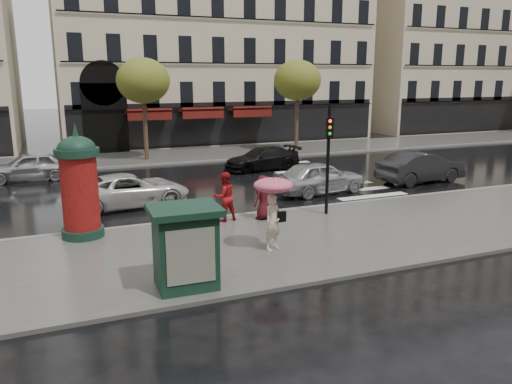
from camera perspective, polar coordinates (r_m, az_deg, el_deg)
name	(u,v)px	position (r m, az deg, el deg)	size (l,w,h in m)	color
ground	(297,236)	(17.59, 4.67, -5.03)	(160.00, 160.00, 0.00)	black
near_sidewalk	(303,239)	(17.15, 5.43, -5.32)	(90.00, 7.00, 0.12)	#474744
far_sidewalk	(173,156)	(35.15, -9.42, 4.05)	(90.00, 6.00, 0.12)	#474744
near_kerb	(263,213)	(20.17, 0.84, -2.41)	(90.00, 0.25, 0.14)	slate
far_kerb	(184,163)	(32.27, -8.22, 3.32)	(90.00, 0.25, 0.14)	slate
zebra_crossing	(315,175)	(28.54, 6.77, 1.96)	(3.60, 11.75, 0.01)	silver
bldg_far_corner	(207,9)	(47.28, -5.60, 20.11)	(26.00, 14.00, 22.90)	#B7A88C
bldg_far_right	(453,22)	(61.49, 21.63, 17.64)	(24.00, 14.00, 22.90)	#B7A88C
tree_far_left	(143,81)	(33.37, -12.78, 12.26)	(3.40, 3.40, 6.64)	#38281C
tree_far_right	(297,81)	(36.85, 4.74, 12.57)	(3.40, 3.40, 6.64)	#38281C
woman_umbrella	(273,201)	(15.42, 2.00, -1.08)	(1.23, 1.23, 2.37)	beige
woman_red	(224,197)	(18.75, -3.63, -0.52)	(0.91, 0.71, 1.87)	maroon
man_burgundy	(263,197)	(18.97, 0.83, -0.61)	(0.83, 0.54, 1.69)	#410D14
morris_column	(79,183)	(17.65, -19.55, 0.96)	(1.44, 1.44, 3.88)	#122F23
traffic_light	(328,149)	(19.47, 8.29, 4.93)	(0.33, 0.43, 4.32)	black
newsstand	(185,246)	(12.95, -8.08, -6.12)	(1.82, 1.55, 2.14)	#122F23
car_silver	(319,177)	(23.90, 7.27, 1.69)	(1.84, 4.58, 1.56)	#B8B9BD
car_darkgrey	(421,167)	(27.62, 18.35, 2.72)	(1.72, 4.92, 1.62)	black
car_white	(130,190)	(22.01, -14.24, 0.21)	(2.35, 5.09, 1.41)	silver
car_black	(262,159)	(29.82, 0.70, 3.84)	(1.89, 4.65, 1.35)	black
car_far_silver	(29,167)	(29.32, -24.49, 2.67)	(1.79, 4.45, 1.52)	#A9AAAE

